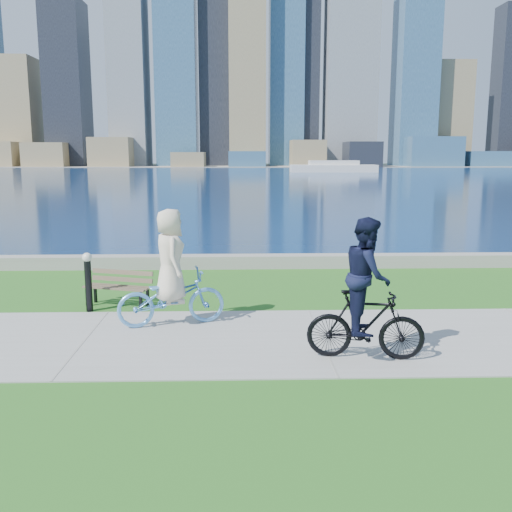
{
  "coord_description": "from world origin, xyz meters",
  "views": [
    {
      "loc": [
        -1.38,
        -9.27,
        3.14
      ],
      "look_at": [
        -1.05,
        1.94,
        1.1
      ],
      "focal_mm": 40.0,
      "sensor_mm": 36.0,
      "label": 1
    }
  ],
  "objects_px": {
    "bollard_lamp": "(88,278)",
    "cyclist_woman": "(171,283)",
    "cyclist_man": "(366,300)",
    "park_bench": "(119,285)"
  },
  "relations": [
    {
      "from": "park_bench",
      "to": "cyclist_woman",
      "type": "distance_m",
      "value": 1.96
    },
    {
      "from": "park_bench",
      "to": "cyclist_man",
      "type": "xyz_separation_m",
      "value": [
        4.42,
        -3.3,
        0.5
      ]
    },
    {
      "from": "bollard_lamp",
      "to": "cyclist_woman",
      "type": "relative_size",
      "value": 0.56
    },
    {
      "from": "park_bench",
      "to": "cyclist_woman",
      "type": "relative_size",
      "value": 0.69
    },
    {
      "from": "park_bench",
      "to": "cyclist_man",
      "type": "distance_m",
      "value": 5.54
    },
    {
      "from": "bollard_lamp",
      "to": "cyclist_woman",
      "type": "xyz_separation_m",
      "value": [
        1.76,
        -1.02,
        0.13
      ]
    },
    {
      "from": "bollard_lamp",
      "to": "cyclist_man",
      "type": "bearing_deg",
      "value": -30.2
    },
    {
      "from": "cyclist_woman",
      "to": "bollard_lamp",
      "type": "bearing_deg",
      "value": 44.97
    },
    {
      "from": "bollard_lamp",
      "to": "cyclist_man",
      "type": "xyz_separation_m",
      "value": [
        4.92,
        -2.87,
        0.25
      ]
    },
    {
      "from": "cyclist_woman",
      "to": "cyclist_man",
      "type": "height_order",
      "value": "cyclist_man"
    }
  ]
}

